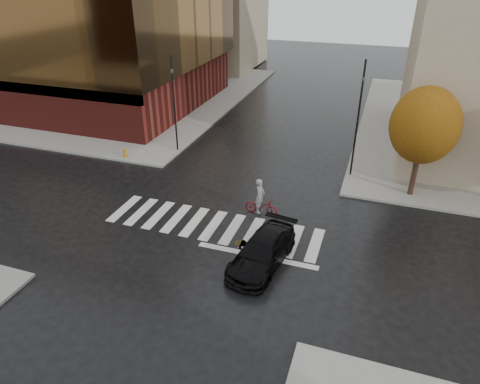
# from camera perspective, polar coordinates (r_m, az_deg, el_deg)

# --- Properties ---
(ground) EXTENTS (120.00, 120.00, 0.00)m
(ground) POSITION_cam_1_polar(r_m,az_deg,el_deg) (22.70, -4.06, -5.12)
(ground) COLOR black
(ground) RESTS_ON ground
(sidewalk_nw) EXTENTS (30.00, 30.00, 0.15)m
(sidewalk_nw) POSITION_cam_1_polar(r_m,az_deg,el_deg) (49.41, -17.69, 12.65)
(sidewalk_nw) COLOR gray
(sidewalk_nw) RESTS_ON ground
(crosswalk) EXTENTS (12.00, 3.00, 0.01)m
(crosswalk) POSITION_cam_1_polar(r_m,az_deg,el_deg) (23.08, -3.59, -4.46)
(crosswalk) COLOR silver
(crosswalk) RESTS_ON ground
(office_glass) EXTENTS (27.00, 19.00, 16.00)m
(office_glass) POSITION_cam_1_polar(r_m,az_deg,el_deg) (46.27, -22.61, 21.31)
(office_glass) COLOR maroon
(office_glass) RESTS_ON sidewalk_nw
(tree_ne_a) EXTENTS (3.80, 3.80, 6.50)m
(tree_ne_a) POSITION_cam_1_polar(r_m,az_deg,el_deg) (26.10, 23.40, 8.12)
(tree_ne_a) COLOR black
(tree_ne_a) RESTS_ON sidewalk_ne
(sedan) EXTENTS (2.63, 5.04, 1.39)m
(sedan) POSITION_cam_1_polar(r_m,az_deg,el_deg) (19.97, 2.99, -7.93)
(sedan) COLOR black
(sedan) RESTS_ON ground
(cyclist) EXTENTS (1.92, 0.76, 2.14)m
(cyclist) POSITION_cam_1_polar(r_m,az_deg,el_deg) (23.72, 2.81, -1.38)
(cyclist) COLOR maroon
(cyclist) RESTS_ON ground
(traffic_light_nw) EXTENTS (0.21, 0.19, 6.84)m
(traffic_light_nw) POSITION_cam_1_polar(r_m,az_deg,el_deg) (30.96, -8.82, 12.19)
(traffic_light_nw) COLOR black
(traffic_light_nw) RESTS_ON sidewalk_nw
(traffic_light_ne) EXTENTS (0.16, 0.19, 7.36)m
(traffic_light_ne) POSITION_cam_1_polar(r_m,az_deg,el_deg) (27.58, 15.56, 10.21)
(traffic_light_ne) COLOR black
(traffic_light_ne) RESTS_ON sidewalk_ne
(fire_hydrant) EXTENTS (0.25, 0.25, 0.71)m
(fire_hydrant) POSITION_cam_1_polar(r_m,az_deg,el_deg) (31.53, -15.13, 5.15)
(fire_hydrant) COLOR #BF7A0B
(fire_hydrant) RESTS_ON sidewalk_nw
(manhole) EXTENTS (0.78, 0.78, 0.01)m
(manhole) POSITION_cam_1_polar(r_m,az_deg,el_deg) (21.68, 0.11, -6.83)
(manhole) COLOR #3D3015
(manhole) RESTS_ON ground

